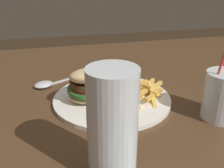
# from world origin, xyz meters

# --- Properties ---
(dining_table) EXTENTS (1.27, 1.28, 0.77)m
(dining_table) POSITION_xyz_m (0.00, 0.00, 0.63)
(dining_table) COLOR #4C331E
(dining_table) RESTS_ON ground_plane
(meal_plate_near) EXTENTS (0.30, 0.30, 0.11)m
(meal_plate_near) POSITION_xyz_m (0.09, -0.10, 0.80)
(meal_plate_near) COLOR white
(meal_plate_near) RESTS_ON dining_table
(beer_glass) EXTENTS (0.08, 0.08, 0.19)m
(beer_glass) POSITION_xyz_m (0.13, 0.16, 0.86)
(beer_glass) COLOR silver
(beer_glass) RESTS_ON dining_table
(juice_glass) EXTENTS (0.09, 0.09, 0.22)m
(juice_glass) POSITION_xyz_m (-0.15, 0.04, 0.82)
(juice_glass) COLOR silver
(juice_glass) RESTS_ON dining_table
(spoon) EXTENTS (0.17, 0.10, 0.02)m
(spoon) POSITION_xyz_m (0.24, -0.23, 0.78)
(spoon) COLOR silver
(spoon) RESTS_ON dining_table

